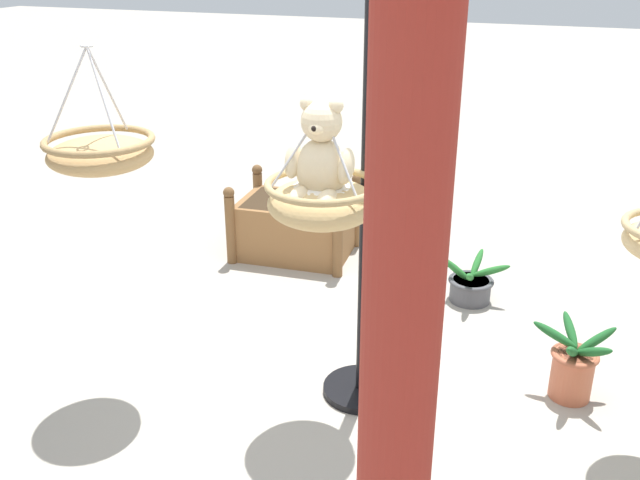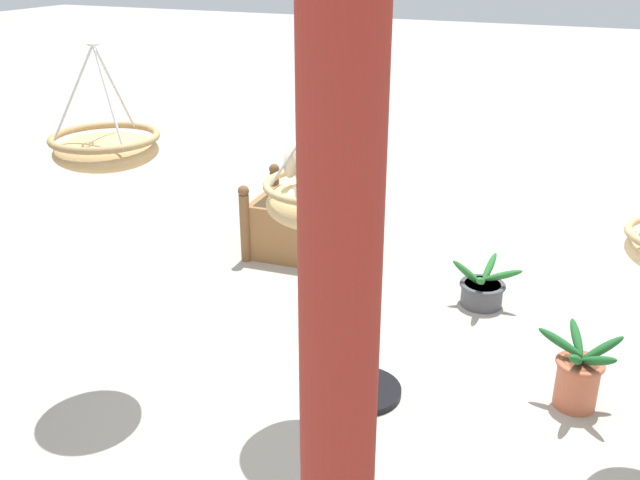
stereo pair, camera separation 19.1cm
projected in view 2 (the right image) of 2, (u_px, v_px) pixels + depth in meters
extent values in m
plane|color=#A8A093|center=(319.00, 394.00, 3.99)|extent=(40.00, 40.00, 0.00)
cylinder|color=black|center=(368.00, 210.00, 3.55)|extent=(0.07, 0.07, 2.23)
cylinder|color=black|center=(363.00, 390.00, 3.98)|extent=(0.44, 0.44, 0.04)
ellipsoid|color=tan|center=(321.00, 204.00, 3.36)|extent=(0.53, 0.53, 0.21)
torus|color=tan|center=(321.00, 185.00, 3.32)|extent=(0.55, 0.55, 0.04)
ellipsoid|color=silver|center=(321.00, 200.00, 3.35)|extent=(0.47, 0.47, 0.17)
cylinder|color=#B7B7BC|center=(295.00, 149.00, 3.24)|extent=(0.23, 0.14, 0.37)
cylinder|color=#B7B7BC|center=(337.00, 154.00, 3.16)|extent=(0.23, 0.14, 0.37)
cylinder|color=#B7B7BC|center=(331.00, 142.00, 3.35)|extent=(0.01, 0.25, 0.37)
torus|color=#B7B7BC|center=(321.00, 110.00, 3.18)|extent=(0.06, 0.06, 0.01)
ellipsoid|color=beige|center=(320.00, 169.00, 3.28)|extent=(0.25, 0.21, 0.29)
sphere|color=beige|center=(320.00, 121.00, 3.19)|extent=(0.24, 0.24, 0.19)
ellipsoid|color=beige|center=(314.00, 128.00, 3.14)|extent=(0.10, 0.09, 0.06)
sphere|color=black|center=(312.00, 129.00, 3.11)|extent=(0.03, 0.03, 0.03)
sphere|color=beige|center=(334.00, 106.00, 3.13)|extent=(0.07, 0.07, 0.07)
sphere|color=beige|center=(307.00, 103.00, 3.18)|extent=(0.07, 0.07, 0.07)
ellipsoid|color=beige|center=(344.00, 167.00, 3.19)|extent=(0.08, 0.14, 0.19)
ellipsoid|color=beige|center=(292.00, 160.00, 3.29)|extent=(0.08, 0.14, 0.19)
ellipsoid|color=beige|center=(325.00, 200.00, 3.21)|extent=(0.09, 0.17, 0.09)
ellipsoid|color=beige|center=(298.00, 196.00, 3.26)|extent=(0.09, 0.17, 0.09)
ellipsoid|color=tan|center=(106.00, 152.00, 3.58)|extent=(0.53, 0.53, 0.17)
torus|color=#97794E|center=(105.00, 137.00, 3.55)|extent=(0.55, 0.55, 0.04)
cylinder|color=#B7B7BC|center=(74.00, 92.00, 3.45)|extent=(0.23, 0.14, 0.46)
cylinder|color=#B7B7BC|center=(108.00, 96.00, 3.37)|extent=(0.23, 0.14, 0.46)
cylinder|color=#B7B7BC|center=(115.00, 87.00, 3.56)|extent=(0.01, 0.25, 0.46)
torus|color=#B7B7BC|center=(93.00, 44.00, 3.37)|extent=(0.06, 0.06, 0.01)
cube|color=olive|center=(310.00, 227.00, 5.69)|extent=(0.91, 0.67, 0.46)
cube|color=#382819|center=(310.00, 204.00, 5.61)|extent=(0.80, 0.59, 0.06)
cylinder|color=brown|center=(350.00, 243.00, 5.27)|extent=(0.08, 0.08, 0.56)
cylinder|color=brown|center=(245.00, 228.00, 5.54)|extent=(0.08, 0.08, 0.56)
cylinder|color=brown|center=(372.00, 215.00, 5.80)|extent=(0.08, 0.08, 0.56)
cylinder|color=brown|center=(275.00, 203.00, 6.07)|extent=(0.08, 0.08, 0.56)
sphere|color=brown|center=(351.00, 204.00, 5.15)|extent=(0.09, 0.09, 0.09)
sphere|color=brown|center=(243.00, 191.00, 5.42)|extent=(0.09, 0.09, 0.09)
sphere|color=brown|center=(373.00, 180.00, 5.67)|extent=(0.09, 0.09, 0.09)
sphere|color=brown|center=(274.00, 169.00, 5.94)|extent=(0.09, 0.09, 0.09)
cylinder|color=#4C4C51|center=(482.00, 294.00, 4.93)|extent=(0.29, 0.29, 0.17)
torus|color=#444449|center=(483.00, 285.00, 4.90)|extent=(0.32, 0.32, 0.03)
cylinder|color=#382819|center=(483.00, 285.00, 4.90)|extent=(0.25, 0.25, 0.03)
ellipsoid|color=#28702D|center=(468.00, 273.00, 4.90)|extent=(0.25, 0.09, 0.21)
ellipsoid|color=#28702D|center=(481.00, 281.00, 4.77)|extent=(0.06, 0.27, 0.18)
ellipsoid|color=#28702D|center=(503.00, 275.00, 4.83)|extent=(0.28, 0.08, 0.15)
ellipsoid|color=#28702D|center=(489.00, 267.00, 4.96)|extent=(0.08, 0.27, 0.17)
cylinder|color=#BC6042|center=(577.00, 384.00, 3.84)|extent=(0.23, 0.23, 0.28)
torus|color=#A9573B|center=(580.00, 363.00, 3.78)|extent=(0.26, 0.26, 0.03)
cylinder|color=#382819|center=(580.00, 364.00, 3.79)|extent=(0.20, 0.20, 0.03)
ellipsoid|color=#1E5B28|center=(560.00, 342.00, 3.81)|extent=(0.27, 0.10, 0.14)
ellipsoid|color=#1E5B28|center=(576.00, 360.00, 3.67)|extent=(0.10, 0.25, 0.18)
ellipsoid|color=#1E5B28|center=(598.00, 361.00, 3.66)|extent=(0.22, 0.20, 0.18)
ellipsoid|color=#1E5B28|center=(602.00, 349.00, 3.77)|extent=(0.24, 0.17, 0.18)
ellipsoid|color=#1E5B28|center=(577.00, 338.00, 3.86)|extent=(0.14, 0.26, 0.15)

